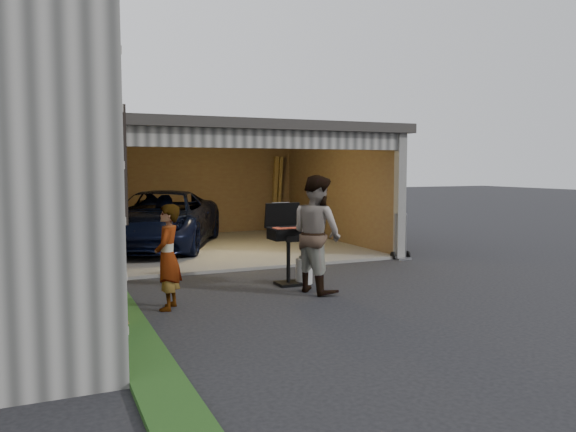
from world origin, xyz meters
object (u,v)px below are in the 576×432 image
man (317,234)px  hand_truck (401,250)px  minivan (161,222)px  woman (168,257)px  propane_tank (304,271)px  bbq_grill (288,237)px  plywood_panel (116,287)px

man → hand_truck: size_ratio=1.88×
minivan → woman: 5.79m
hand_truck → man: bearing=-142.4°
woman → propane_tank: size_ratio=3.41×
bbq_grill → hand_truck: bbq_grill is taller
propane_tank → plywood_panel: size_ratio=0.47×
minivan → bbq_grill: bbq_grill is taller
bbq_grill → plywood_panel: bearing=-157.7°
bbq_grill → hand_truck: bearing=23.4°
woman → man: (2.39, 0.17, 0.19)m
propane_tank → man: bearing=-97.3°
minivan → man: size_ratio=2.62×
man → propane_tank: (0.08, 0.64, -0.71)m
bbq_grill → propane_tank: 0.67m
propane_tank → minivan: bearing=106.7°
man → propane_tank: man is taller
minivan → hand_truck: bearing=-13.2°
plywood_panel → propane_tank: bearing=19.9°
bbq_grill → plywood_panel: (-2.93, -1.20, -0.37)m
man → propane_tank: bearing=-20.7°
minivan → man: man is taller
woman → propane_tank: 2.65m
minivan → propane_tank: bearing=-49.1°
hand_truck → bbq_grill: bearing=-153.2°
bbq_grill → plywood_panel: bbq_grill is taller
hand_truck → woman: bearing=-154.1°
man → plywood_panel: size_ratio=2.04×
minivan → hand_truck: size_ratio=4.92×
man → plywood_panel: bearing=86.1°
man → hand_truck: 3.82m
woman → plywood_panel: bearing=-39.8°
minivan → plywood_panel: 6.32m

